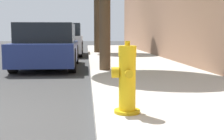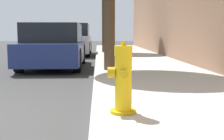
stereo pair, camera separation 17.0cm
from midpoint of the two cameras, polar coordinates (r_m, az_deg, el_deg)
The scene contains 4 objects.
sidewalk_slab at distance 3.67m, azimuth 17.66°, elevation -8.87°, with size 2.74×40.00×0.15m.
fire_hydrant at distance 3.46m, azimuth 1.32°, elevation -1.91°, with size 0.32×0.32×0.81m.
parked_car_near at distance 9.62m, azimuth -12.15°, elevation 4.19°, with size 1.75×3.97×1.33m.
parked_car_mid at distance 15.02m, azimuth -9.14°, elevation 5.40°, with size 1.78×4.09×1.50m.
Camera 1 is at (1.89, -3.26, 1.04)m, focal length 50.00 mm.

